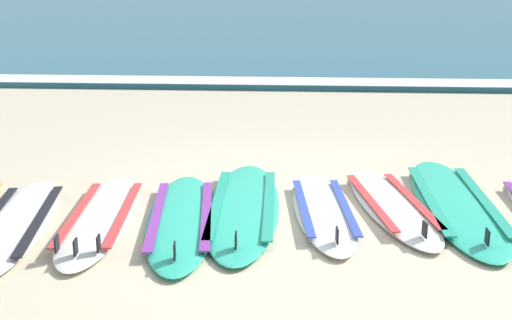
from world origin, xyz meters
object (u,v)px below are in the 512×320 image
surfboard_2 (101,217)px  surfboard_3 (182,218)px  surfboard_4 (243,206)px  surfboard_6 (391,204)px  surfboard_7 (455,202)px  surfboard_5 (324,210)px  surfboard_1 (15,223)px

surfboard_2 → surfboard_3: size_ratio=0.94×
surfboard_4 → surfboard_6: bearing=6.1°
surfboard_7 → surfboard_6: bearing=-171.1°
surfboard_5 → surfboard_1: bearing=-169.5°
surfboard_2 → surfboard_7: same height
surfboard_1 → surfboard_6: bearing=11.9°
surfboard_1 → surfboard_3: bearing=9.0°
surfboard_3 → surfboard_7: size_ratio=0.89×
surfboard_4 → surfboard_6: size_ratio=1.16×
surfboard_1 → surfboard_7: (3.54, 0.72, -0.00)m
surfboard_4 → surfboard_6: same height
surfboard_4 → surfboard_2: bearing=-164.1°
surfboard_6 → surfboard_4: bearing=-173.9°
surfboard_4 → surfboard_6: 1.25m
surfboard_2 → surfboard_1: bearing=-164.1°
surfboard_3 → surfboard_5: size_ratio=1.15×
surfboard_2 → surfboard_6: same height
surfboard_3 → surfboard_6: (1.71, 0.43, 0.00)m
surfboard_1 → surfboard_3: 1.29m
surfboard_5 → surfboard_6: bearing=17.5°
surfboard_2 → surfboard_7: (2.91, 0.54, -0.00)m
surfboard_3 → surfboard_6: size_ratio=1.08×
surfboard_6 → surfboard_1: bearing=-168.1°
surfboard_3 → surfboard_7: (2.26, 0.51, -0.00)m
surfboard_1 → surfboard_6: (2.99, 0.63, 0.00)m
surfboard_1 → surfboard_7: size_ratio=0.89×
surfboard_1 → surfboard_2: size_ratio=1.06×
surfboard_4 → surfboard_5: (0.67, -0.05, 0.00)m
surfboard_4 → surfboard_7: same height
surfboard_2 → surfboard_5: 1.80m
surfboard_3 → surfboard_7: bearing=12.8°
surfboard_2 → surfboard_3: (0.65, 0.02, -0.00)m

